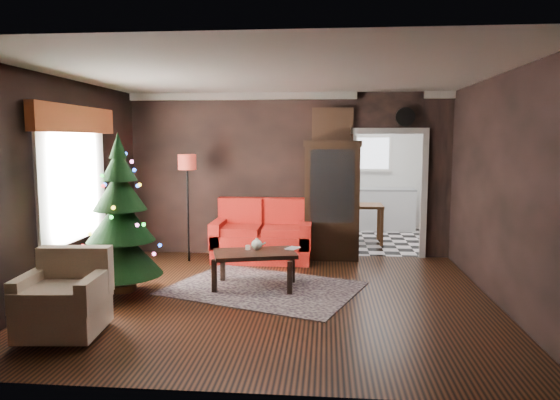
# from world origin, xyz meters

# --- Properties ---
(floor) EXTENTS (5.50, 5.50, 0.00)m
(floor) POSITION_xyz_m (0.00, 0.00, 0.00)
(floor) COLOR black
(floor) RESTS_ON ground
(ceiling) EXTENTS (5.50, 5.50, 0.00)m
(ceiling) POSITION_xyz_m (0.00, 0.00, 2.80)
(ceiling) COLOR white
(ceiling) RESTS_ON ground
(wall_back) EXTENTS (5.50, 0.00, 5.50)m
(wall_back) POSITION_xyz_m (0.00, 2.50, 1.40)
(wall_back) COLOR black
(wall_back) RESTS_ON ground
(wall_front) EXTENTS (5.50, 0.00, 5.50)m
(wall_front) POSITION_xyz_m (0.00, -2.50, 1.40)
(wall_front) COLOR black
(wall_front) RESTS_ON ground
(wall_left) EXTENTS (0.00, 5.50, 5.50)m
(wall_left) POSITION_xyz_m (-2.75, 0.00, 1.40)
(wall_left) COLOR black
(wall_left) RESTS_ON ground
(wall_right) EXTENTS (0.00, 5.50, 5.50)m
(wall_right) POSITION_xyz_m (2.75, 0.00, 1.40)
(wall_right) COLOR black
(wall_right) RESTS_ON ground
(doorway) EXTENTS (1.10, 0.10, 2.10)m
(doorway) POSITION_xyz_m (1.70, 2.50, 1.05)
(doorway) COLOR white
(doorway) RESTS_ON ground
(left_window) EXTENTS (0.05, 1.60, 1.40)m
(left_window) POSITION_xyz_m (-2.71, 0.20, 1.45)
(left_window) COLOR white
(left_window) RESTS_ON wall_left
(valance) EXTENTS (0.12, 2.10, 0.35)m
(valance) POSITION_xyz_m (-2.63, 0.20, 2.27)
(valance) COLOR #A24725
(valance) RESTS_ON wall_left
(kitchen_floor) EXTENTS (3.00, 3.00, 0.00)m
(kitchen_floor) POSITION_xyz_m (1.70, 4.00, 0.00)
(kitchen_floor) COLOR silver
(kitchen_floor) RESTS_ON ground
(kitchen_window) EXTENTS (0.70, 0.06, 0.70)m
(kitchen_window) POSITION_xyz_m (1.70, 5.45, 1.70)
(kitchen_window) COLOR white
(kitchen_window) RESTS_ON ground
(rug) EXTENTS (2.89, 2.49, 0.01)m
(rug) POSITION_xyz_m (-0.18, 0.38, 0.01)
(rug) COLOR #5F4351
(rug) RESTS_ON ground
(loveseat) EXTENTS (1.70, 0.90, 1.00)m
(loveseat) POSITION_xyz_m (-0.40, 2.05, 0.50)
(loveseat) COLOR #A00903
(loveseat) RESTS_ON ground
(curio_cabinet) EXTENTS (0.90, 0.45, 1.90)m
(curio_cabinet) POSITION_xyz_m (0.75, 2.27, 0.95)
(curio_cabinet) COLOR black
(curio_cabinet) RESTS_ON ground
(floor_lamp) EXTENTS (0.42, 0.42, 1.87)m
(floor_lamp) POSITION_xyz_m (-1.61, 1.86, 0.83)
(floor_lamp) COLOR black
(floor_lamp) RESTS_ON ground
(christmas_tree) EXTENTS (1.17, 1.17, 1.95)m
(christmas_tree) POSITION_xyz_m (-1.94, -0.11, 1.05)
(christmas_tree) COLOR black
(christmas_tree) RESTS_ON ground
(armchair) EXTENTS (0.87, 0.87, 0.82)m
(armchair) POSITION_xyz_m (-2.00, -1.48, 0.46)
(armchair) COLOR #A2805D
(armchair) RESTS_ON ground
(coffee_table) EXTENTS (1.21, 0.91, 0.49)m
(coffee_table) POSITION_xyz_m (-0.30, 0.42, 0.26)
(coffee_table) COLOR black
(coffee_table) RESTS_ON rug
(teapot) EXTENTS (0.18, 0.18, 0.16)m
(teapot) POSITION_xyz_m (-0.29, 0.53, 0.58)
(teapot) COLOR white
(teapot) RESTS_ON coffee_table
(cup_a) EXTENTS (0.08, 0.08, 0.05)m
(cup_a) POSITION_xyz_m (-0.32, 0.68, 0.52)
(cup_a) COLOR white
(cup_a) RESTS_ON coffee_table
(cup_b) EXTENTS (0.09, 0.09, 0.06)m
(cup_b) POSITION_xyz_m (-0.41, 0.55, 0.53)
(cup_b) COLOR silver
(cup_b) RESTS_ON coffee_table
(book) EXTENTS (0.15, 0.08, 0.21)m
(book) POSITION_xyz_m (0.13, 0.68, 0.60)
(book) COLOR tan
(book) RESTS_ON coffee_table
(wall_clock) EXTENTS (0.32, 0.32, 0.06)m
(wall_clock) POSITION_xyz_m (1.95, 2.45, 2.38)
(wall_clock) COLOR silver
(wall_clock) RESTS_ON wall_back
(painting) EXTENTS (0.62, 0.05, 0.52)m
(painting) POSITION_xyz_m (0.75, 2.46, 2.25)
(painting) COLOR #AB8245
(painting) RESTS_ON wall_back
(kitchen_counter) EXTENTS (1.80, 0.60, 0.90)m
(kitchen_counter) POSITION_xyz_m (1.70, 5.20, 0.45)
(kitchen_counter) COLOR silver
(kitchen_counter) RESTS_ON ground
(kitchen_table) EXTENTS (0.70, 0.70, 0.75)m
(kitchen_table) POSITION_xyz_m (1.40, 3.70, 0.38)
(kitchen_table) COLOR brown
(kitchen_table) RESTS_ON ground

